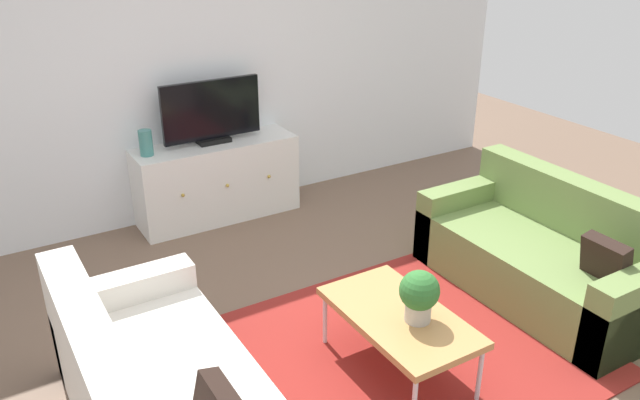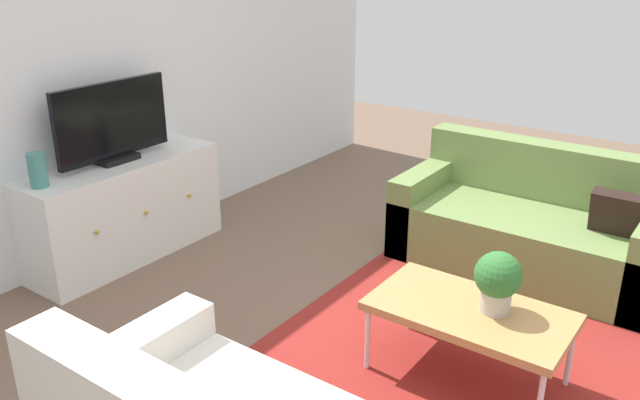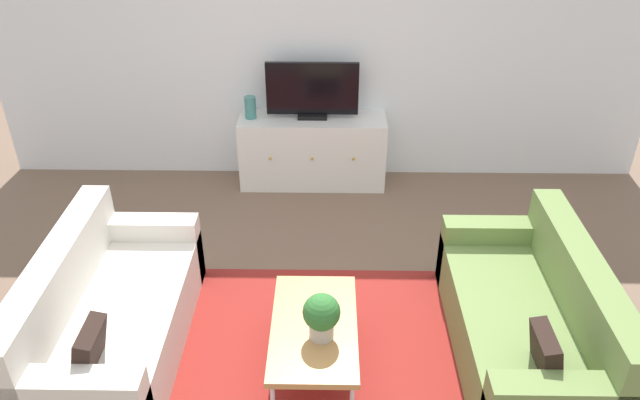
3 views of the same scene
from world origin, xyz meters
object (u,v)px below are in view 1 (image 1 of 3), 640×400
at_px(coffee_table, 399,318).
at_px(glass_vase, 146,143).
at_px(tv_console, 217,180).
at_px(flat_screen_tv, 211,112).
at_px(potted_plant, 419,294).
at_px(couch_right_side, 547,257).

bearing_deg(coffee_table, glass_vase, 104.71).
bearing_deg(tv_console, coffee_table, -88.30).
xyz_separation_m(coffee_table, flat_screen_tv, (-0.08, 2.56, 0.59)).
xyz_separation_m(coffee_table, potted_plant, (0.05, -0.10, 0.20)).
relative_size(coffee_table, glass_vase, 4.56).
xyz_separation_m(couch_right_side, glass_vase, (-2.12, 2.37, 0.53)).
distance_m(tv_console, flat_screen_tv, 0.62).
relative_size(couch_right_side, potted_plant, 5.55).
bearing_deg(flat_screen_tv, coffee_table, -88.31).
xyz_separation_m(potted_plant, tv_console, (-0.12, 2.64, -0.23)).
bearing_deg(coffee_table, potted_plant, -64.97).
bearing_deg(flat_screen_tv, couch_right_side, -57.40).
distance_m(couch_right_side, flat_screen_tv, 2.93).
height_order(couch_right_side, coffee_table, couch_right_side).
bearing_deg(potted_plant, flat_screen_tv, 92.66).
distance_m(tv_console, glass_vase, 0.75).
bearing_deg(flat_screen_tv, glass_vase, -178.06).
bearing_deg(glass_vase, couch_right_side, -48.20).
bearing_deg(glass_vase, flat_screen_tv, 1.94).
xyz_separation_m(potted_plant, glass_vase, (-0.72, 2.64, 0.23)).
relative_size(potted_plant, flat_screen_tv, 0.36).
bearing_deg(glass_vase, coffee_table, -75.29).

